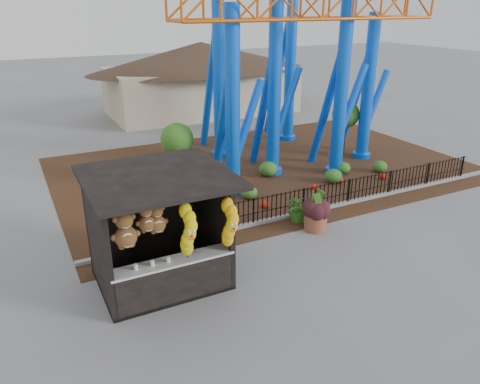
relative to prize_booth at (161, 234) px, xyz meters
name	(u,v)px	position (x,y,z in m)	size (l,w,h in m)	color
ground	(279,274)	(3.01, -0.90, -1.53)	(120.00, 120.00, 0.00)	slate
mulch_bed	(263,168)	(7.01, 7.10, -1.53)	(18.00, 12.00, 0.02)	#331E11
curb	(330,206)	(7.01, 2.10, -1.47)	(18.00, 0.18, 0.12)	gray
prize_booth	(161,234)	(0.00, 0.00, 0.00)	(3.50, 3.40, 3.12)	black
picket_fence	(351,191)	(7.91, 2.10, -1.03)	(12.20, 0.06, 1.00)	black
roller_coaster	(287,16)	(8.13, 7.33, 4.91)	(11.00, 6.37, 10.82)	blue
terracotta_planter	(316,221)	(5.50, 0.93, -1.22)	(0.75, 0.75, 0.63)	brown
planter_foliage	(317,203)	(5.50, 0.93, -0.58)	(0.70, 0.70, 0.64)	black
potted_plant	(299,208)	(5.35, 1.69, -1.03)	(0.91, 0.79, 1.02)	#22601C
landscaping	(312,174)	(8.07, 4.80, -1.25)	(7.16, 3.42, 0.63)	#2E601C
pavilion	(201,66)	(9.01, 19.10, 1.53)	(15.00, 15.00, 4.80)	#BFAD8C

